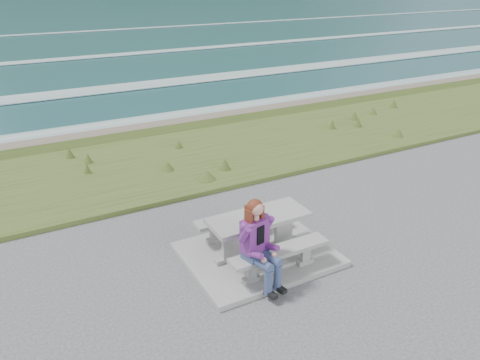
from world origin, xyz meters
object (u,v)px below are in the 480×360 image
object	(u,v)px
bench_landward	(279,254)
bench_seaward	(240,219)
picnic_table	(258,224)
seated_woman	(261,256)

from	to	relation	value
bench_landward	bench_seaward	distance (m)	1.40
picnic_table	bench_seaward	xyz separation A→B (m)	(0.00, 0.70, -0.23)
bench_seaward	seated_woman	world-z (taller)	seated_woman
bench_landward	bench_seaward	bearing A→B (deg)	90.00
seated_woman	picnic_table	bearing A→B (deg)	49.32
seated_woman	bench_seaward	bearing A→B (deg)	60.98
picnic_table	seated_woman	bearing A→B (deg)	-117.46
bench_landward	bench_seaward	xyz separation A→B (m)	(0.00, 1.40, 0.00)
picnic_table	bench_seaward	distance (m)	0.74
picnic_table	seated_woman	xyz separation A→B (m)	(-0.44, -0.84, -0.04)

